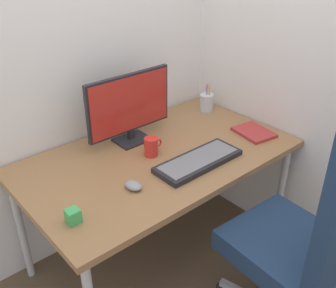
# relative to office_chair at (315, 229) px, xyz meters

# --- Properties ---
(ground_plane) EXTENTS (8.00, 8.00, 0.00)m
(ground_plane) POSITION_rel_office_chair_xyz_m (-0.15, 0.84, -0.67)
(ground_plane) COLOR brown
(wall_back) EXTENTS (2.71, 0.04, 2.80)m
(wall_back) POSITION_rel_office_chair_xyz_m (-0.15, 1.29, 0.73)
(wall_back) COLOR white
(wall_back) RESTS_ON ground_plane
(wall_side_right) EXTENTS (0.04, 2.12, 2.80)m
(wall_side_right) POSITION_rel_office_chair_xyz_m (0.60, 0.65, 0.73)
(wall_side_right) COLOR white
(wall_side_right) RESTS_ON ground_plane
(desk) EXTENTS (1.44, 0.84, 0.71)m
(desk) POSITION_rel_office_chair_xyz_m (-0.15, 0.84, -0.01)
(desk) COLOR #996B42
(desk) RESTS_ON ground_plane
(office_chair) EXTENTS (0.61, 0.63, 1.32)m
(office_chair) POSITION_rel_office_chair_xyz_m (0.00, 0.00, 0.00)
(office_chair) COLOR black
(office_chair) RESTS_ON ground_plane
(monitor) EXTENTS (0.52, 0.15, 0.38)m
(monitor) POSITION_rel_office_chair_xyz_m (-0.16, 1.06, 0.25)
(monitor) COLOR black
(monitor) RESTS_ON desk
(keyboard) EXTENTS (0.47, 0.18, 0.03)m
(keyboard) POSITION_rel_office_chair_xyz_m (-0.05, 0.64, 0.05)
(keyboard) COLOR black
(keyboard) RESTS_ON desk
(mouse) EXTENTS (0.07, 0.10, 0.03)m
(mouse) POSITION_rel_office_chair_xyz_m (-0.43, 0.67, 0.06)
(mouse) COLOR gray
(mouse) RESTS_ON desk
(pen_holder) EXTENTS (0.09, 0.09, 0.19)m
(pen_holder) POSITION_rel_office_chair_xyz_m (0.45, 1.07, 0.10)
(pen_holder) COLOR silver
(pen_holder) RESTS_ON desk
(notebook) EXTENTS (0.20, 0.24, 0.02)m
(notebook) POSITION_rel_office_chair_xyz_m (0.42, 0.66, 0.05)
(notebook) COLOR #B23333
(notebook) RESTS_ON desk
(coffee_mug) EXTENTS (0.11, 0.07, 0.10)m
(coffee_mug) POSITION_rel_office_chair_xyz_m (-0.18, 0.86, 0.09)
(coffee_mug) COLOR red
(coffee_mug) RESTS_ON desk
(desk_clamp_accessory) EXTENTS (0.05, 0.05, 0.06)m
(desk_clamp_accessory) POSITION_rel_office_chair_xyz_m (-0.75, 0.65, 0.07)
(desk_clamp_accessory) COLOR #3FAD59
(desk_clamp_accessory) RESTS_ON desk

